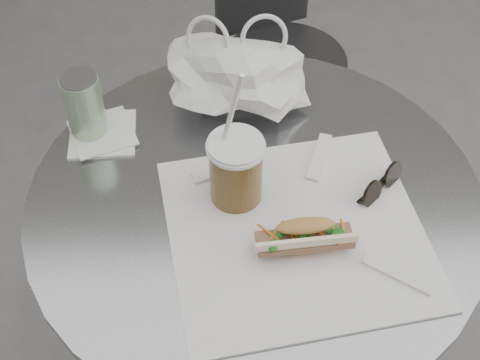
{
  "coord_description": "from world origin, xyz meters",
  "views": [
    {
      "loc": [
        -0.06,
        -0.5,
        1.59
      ],
      "look_at": [
        -0.03,
        0.19,
        0.79
      ],
      "focal_mm": 50.0,
      "sensor_mm": 36.0,
      "label": 1
    }
  ],
  "objects_px": {
    "sunglasses": "(381,185)",
    "drink_can": "(84,106)",
    "cafe_table": "(253,285)",
    "iced_coffee": "(236,170)",
    "banh_mi": "(305,237)",
    "chair_far": "(277,86)"
  },
  "relations": [
    {
      "from": "chair_far",
      "to": "drink_can",
      "type": "bearing_deg",
      "value": 38.38
    },
    {
      "from": "cafe_table",
      "to": "iced_coffee",
      "type": "distance_m",
      "value": 0.34
    },
    {
      "from": "cafe_table",
      "to": "banh_mi",
      "type": "distance_m",
      "value": 0.33
    },
    {
      "from": "cafe_table",
      "to": "iced_coffee",
      "type": "xyz_separation_m",
      "value": [
        -0.03,
        0.0,
        0.34
      ]
    },
    {
      "from": "iced_coffee",
      "to": "drink_can",
      "type": "height_order",
      "value": "iced_coffee"
    },
    {
      "from": "chair_far",
      "to": "sunglasses",
      "type": "xyz_separation_m",
      "value": [
        0.09,
        -0.78,
        0.46
      ]
    },
    {
      "from": "chair_far",
      "to": "sunglasses",
      "type": "height_order",
      "value": "sunglasses"
    },
    {
      "from": "drink_can",
      "to": "chair_far",
      "type": "bearing_deg",
      "value": 56.61
    },
    {
      "from": "cafe_table",
      "to": "sunglasses",
      "type": "height_order",
      "value": "sunglasses"
    },
    {
      "from": "banh_mi",
      "to": "sunglasses",
      "type": "height_order",
      "value": "banh_mi"
    },
    {
      "from": "chair_far",
      "to": "drink_can",
      "type": "relative_size",
      "value": 5.19
    },
    {
      "from": "chair_far",
      "to": "drink_can",
      "type": "distance_m",
      "value": 0.9
    },
    {
      "from": "sunglasses",
      "to": "drink_can",
      "type": "relative_size",
      "value": 0.69
    },
    {
      "from": "iced_coffee",
      "to": "sunglasses",
      "type": "bearing_deg",
      "value": -0.46
    },
    {
      "from": "cafe_table",
      "to": "banh_mi",
      "type": "height_order",
      "value": "banh_mi"
    },
    {
      "from": "sunglasses",
      "to": "banh_mi",
      "type": "bearing_deg",
      "value": 174.78
    },
    {
      "from": "sunglasses",
      "to": "drink_can",
      "type": "bearing_deg",
      "value": 118.17
    },
    {
      "from": "chair_far",
      "to": "sunglasses",
      "type": "bearing_deg",
      "value": 78.09
    },
    {
      "from": "cafe_table",
      "to": "drink_can",
      "type": "relative_size",
      "value": 5.96
    },
    {
      "from": "banh_mi",
      "to": "iced_coffee",
      "type": "bearing_deg",
      "value": 127.06
    },
    {
      "from": "chair_far",
      "to": "iced_coffee",
      "type": "relative_size",
      "value": 2.45
    },
    {
      "from": "chair_far",
      "to": "cafe_table",
      "type": "bearing_deg",
      "value": 63.04
    }
  ]
}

